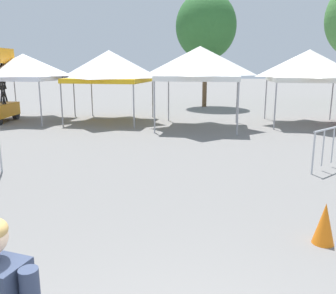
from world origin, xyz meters
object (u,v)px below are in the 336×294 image
Objects in this scene: canopy_tent_behind_left at (24,67)px; canopy_tent_behind_right at (200,63)px; canopy_tent_far_right at (109,66)px; canopy_tent_behind_center at (309,66)px; tree_behind_tents_center at (206,26)px; crowd_barrier_mid_lot at (334,139)px; traffic_cone_lot_center at (325,224)px.

canopy_tent_behind_right is at bearing -7.78° from canopy_tent_behind_left.
canopy_tent_behind_center is at bearing 1.08° from canopy_tent_far_right.
tree_behind_tents_center is at bearing 57.79° from canopy_tent_far_right.
canopy_tent_behind_center is 2.06× the size of crowd_barrier_mid_lot.
canopy_tent_far_right is 1.06× the size of canopy_tent_behind_right.
canopy_tent_behind_left is 2.33× the size of crowd_barrier_mid_lot.
tree_behind_tents_center is 18.76m from traffic_cone_lot_center.
traffic_cone_lot_center is (2.29, -10.13, -2.36)m from canopy_tent_behind_right.
canopy_tent_far_right is 4.38m from canopy_tent_behind_right.
tree_behind_tents_center is (0.01, 7.93, 2.22)m from canopy_tent_behind_right.
canopy_tent_behind_left is 11.02m from tree_behind_tents_center.
traffic_cone_lot_center is (-2.38, -11.52, -2.26)m from canopy_tent_behind_center.
canopy_tent_behind_right reaches higher than traffic_cone_lot_center.
crowd_barrier_mid_lot is (3.70, -5.75, -1.92)m from canopy_tent_behind_right.
canopy_tent_behind_right is 4.87m from canopy_tent_behind_center.
canopy_tent_behind_center reaches higher than canopy_tent_behind_left.
tree_behind_tents_center is at bearing 125.48° from canopy_tent_behind_center.
canopy_tent_behind_left is 8.41m from canopy_tent_behind_right.
canopy_tent_behind_right is 7.10m from crowd_barrier_mid_lot.
canopy_tent_behind_left is 1.14× the size of canopy_tent_behind_center.
canopy_tent_behind_left is 4.13m from canopy_tent_far_right.
traffic_cone_lot_center is at bearing -101.67° from canopy_tent_behind_center.
traffic_cone_lot_center is at bearing -77.27° from canopy_tent_behind_right.
canopy_tent_behind_right reaches higher than canopy_tent_far_right.
canopy_tent_behind_left is at bearing 172.22° from canopy_tent_behind_right.
crowd_barrier_mid_lot is (-0.96, -7.14, -1.83)m from canopy_tent_behind_center.
traffic_cone_lot_center is (-1.41, -4.38, -0.43)m from crowd_barrier_mid_lot.
canopy_tent_behind_right reaches higher than canopy_tent_behind_left.
crowd_barrier_mid_lot is at bearing 72.10° from traffic_cone_lot_center.
canopy_tent_behind_right is at bearing -16.28° from canopy_tent_far_right.
canopy_tent_behind_center is (4.67, 1.40, -0.10)m from canopy_tent_behind_right.
crowd_barrier_mid_lot is at bearing -41.42° from canopy_tent_far_right.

